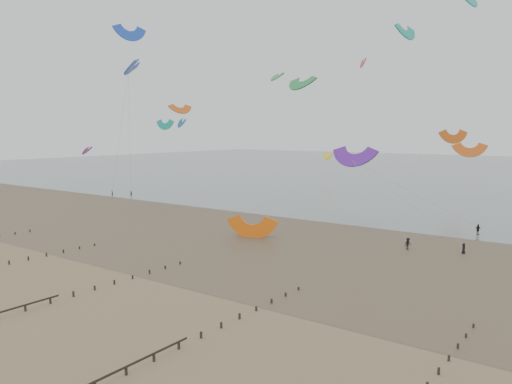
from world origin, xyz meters
TOP-DOWN VIEW (x-y plane):
  - ground at (0.00, 0.00)m, footprint 500.00×500.00m
  - sea_and_shore at (-4.08, 34.40)m, footprint 500.00×665.00m
  - kitesurfer_lead at (-58.78, 50.35)m, footprint 0.73×0.71m
  - grounded_kite at (1.69, 30.96)m, footprint 8.57×7.57m
  - kites_airborne at (-4.44, 90.03)m, footprint 237.12×121.74m

SIDE VIEW (x-z plane):
  - ground at x=0.00m, z-range 0.00..0.00m
  - grounded_kite at x=1.69m, z-range -1.97..1.97m
  - sea_and_shore at x=-4.08m, z-range -0.01..0.02m
  - kitesurfer_lead at x=-58.78m, z-range 0.00..1.68m
  - kites_airborne at x=-4.44m, z-range 1.04..43.14m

